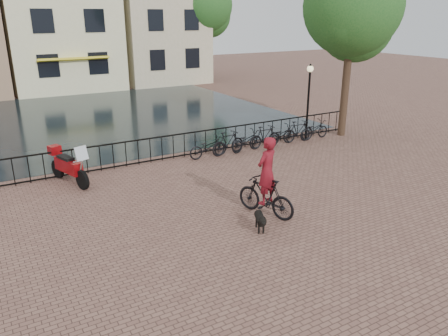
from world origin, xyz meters
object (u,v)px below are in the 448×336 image
lamp_post (309,89)px  cyclist (266,181)px  motorcycle (68,162)px  dog (260,221)px

lamp_post → cyclist: lamp_post is taller
lamp_post → cyclist: (-6.53, -5.89, -1.32)m
cyclist → motorcycle: 7.13m
lamp_post → motorcycle: size_ratio=1.53×
lamp_post → cyclist: 8.89m
cyclist → dog: 1.28m
cyclist → motorcycle: cyclist is taller
lamp_post → cyclist: size_ratio=1.24×
cyclist → dog: (-0.70, -0.73, -0.77)m
lamp_post → motorcycle: 11.11m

